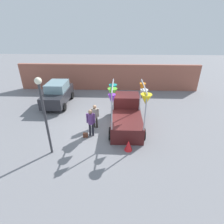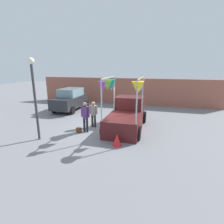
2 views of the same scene
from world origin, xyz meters
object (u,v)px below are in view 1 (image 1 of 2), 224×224
(vendor_truck, at_px, (126,113))
(person_customer, at_px, (91,120))
(person_vendor, at_px, (95,114))
(folded_kite_bundle_crimson, at_px, (128,146))
(handbag, at_px, (85,135))
(street_lamp, at_px, (43,108))
(parked_car, at_px, (58,94))

(vendor_truck, distance_m, person_customer, 2.56)
(person_vendor, bearing_deg, person_customer, -97.28)
(folded_kite_bundle_crimson, bearing_deg, handbag, 156.39)
(person_customer, bearing_deg, street_lamp, -139.07)
(person_customer, bearing_deg, person_vendor, 82.72)
(vendor_truck, bearing_deg, handbag, -147.65)
(person_customer, distance_m, street_lamp, 3.00)
(parked_car, distance_m, person_vendor, 5.13)
(parked_car, xyz_separation_m, person_customer, (3.47, -4.60, 0.13))
(parked_car, bearing_deg, person_customer, -52.94)
(vendor_truck, xyz_separation_m, parked_car, (-5.62, 3.22, 0.05))
(vendor_truck, relative_size, handbag, 14.65)
(parked_car, bearing_deg, street_lamp, -76.02)
(handbag, height_order, folded_kite_bundle_crimson, folded_kite_bundle_crimson)
(person_vendor, bearing_deg, street_lamp, -128.04)
(handbag, bearing_deg, folded_kite_bundle_crimson, -23.61)
(person_customer, xyz_separation_m, handbag, (-0.35, -0.20, -0.94))
(parked_car, xyz_separation_m, street_lamp, (1.56, -6.26, 1.73))
(vendor_truck, height_order, handbag, vendor_truck)
(handbag, height_order, street_lamp, street_lamp)
(parked_car, height_order, street_lamp, street_lamp)
(person_customer, bearing_deg, vendor_truck, 32.76)
(parked_car, bearing_deg, folded_kite_bundle_crimson, -46.20)
(vendor_truck, xyz_separation_m, person_customer, (-2.14, -1.38, 0.18))
(parked_car, xyz_separation_m, folded_kite_bundle_crimson, (5.67, -5.91, -0.64))
(handbag, relative_size, folded_kite_bundle_crimson, 0.47)
(folded_kite_bundle_crimson, bearing_deg, street_lamp, -175.19)
(parked_car, relative_size, folded_kite_bundle_crimson, 6.67)
(street_lamp, height_order, folded_kite_bundle_crimson, street_lamp)
(street_lamp, bearing_deg, parked_car, 103.98)
(street_lamp, relative_size, folded_kite_bundle_crimson, 6.87)
(person_vendor, bearing_deg, handbag, -112.41)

